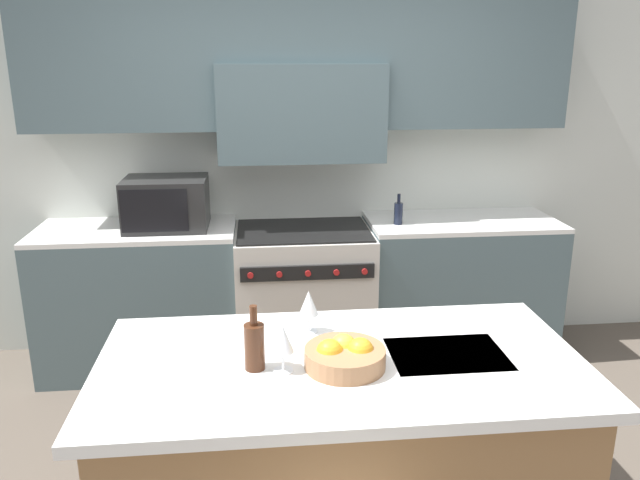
{
  "coord_description": "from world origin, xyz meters",
  "views": [
    {
      "loc": [
        -0.29,
        -2.18,
        1.99
      ],
      "look_at": [
        0.0,
        0.67,
        1.15
      ],
      "focal_mm": 35.0,
      "sensor_mm": 36.0,
      "label": 1
    }
  ],
  "objects_px": {
    "microwave": "(166,203)",
    "oil_bottle_on_counter": "(398,213)",
    "wine_glass_near": "(283,340)",
    "wine_glass_far": "(309,304)",
    "wine_bottle": "(254,345)",
    "fruit_bowl": "(345,355)",
    "range_stove": "(304,296)"
  },
  "relations": [
    {
      "from": "microwave",
      "to": "fruit_bowl",
      "type": "xyz_separation_m",
      "value": [
        0.87,
        -1.85,
        -0.17
      ]
    },
    {
      "from": "microwave",
      "to": "oil_bottle_on_counter",
      "type": "distance_m",
      "value": 1.48
    },
    {
      "from": "wine_glass_far",
      "to": "fruit_bowl",
      "type": "relative_size",
      "value": 0.61
    },
    {
      "from": "wine_bottle",
      "to": "fruit_bowl",
      "type": "bearing_deg",
      "value": -3.02
    },
    {
      "from": "range_stove",
      "to": "microwave",
      "type": "height_order",
      "value": "microwave"
    },
    {
      "from": "range_stove",
      "to": "wine_glass_near",
      "type": "relative_size",
      "value": 5.05
    },
    {
      "from": "range_stove",
      "to": "fruit_bowl",
      "type": "xyz_separation_m",
      "value": [
        0.01,
        -1.83,
        0.48
      ]
    },
    {
      "from": "microwave",
      "to": "wine_bottle",
      "type": "height_order",
      "value": "microwave"
    },
    {
      "from": "range_stove",
      "to": "fruit_bowl",
      "type": "relative_size",
      "value": 3.07
    },
    {
      "from": "microwave",
      "to": "fruit_bowl",
      "type": "bearing_deg",
      "value": -64.76
    },
    {
      "from": "microwave",
      "to": "oil_bottle_on_counter",
      "type": "xyz_separation_m",
      "value": [
        1.47,
        -0.07,
        -0.08
      ]
    },
    {
      "from": "wine_bottle",
      "to": "oil_bottle_on_counter",
      "type": "relative_size",
      "value": 1.23
    },
    {
      "from": "range_stove",
      "to": "wine_glass_far",
      "type": "relative_size",
      "value": 5.05
    },
    {
      "from": "fruit_bowl",
      "to": "oil_bottle_on_counter",
      "type": "bearing_deg",
      "value": 71.37
    },
    {
      "from": "microwave",
      "to": "wine_glass_near",
      "type": "distance_m",
      "value": 1.98
    },
    {
      "from": "wine_glass_far",
      "to": "microwave",
      "type": "bearing_deg",
      "value": 116.47
    },
    {
      "from": "range_stove",
      "to": "wine_glass_far",
      "type": "xyz_separation_m",
      "value": [
        -0.09,
        -1.52,
        0.56
      ]
    },
    {
      "from": "wine_glass_near",
      "to": "wine_glass_far",
      "type": "xyz_separation_m",
      "value": [
        0.12,
        0.33,
        0.0
      ]
    },
    {
      "from": "wine_glass_near",
      "to": "range_stove",
      "type": "bearing_deg",
      "value": 83.38
    },
    {
      "from": "wine_bottle",
      "to": "wine_glass_far",
      "type": "distance_m",
      "value": 0.37
    },
    {
      "from": "range_stove",
      "to": "wine_glass_far",
      "type": "distance_m",
      "value": 1.62
    },
    {
      "from": "wine_glass_near",
      "to": "fruit_bowl",
      "type": "bearing_deg",
      "value": 3.92
    },
    {
      "from": "range_stove",
      "to": "oil_bottle_on_counter",
      "type": "height_order",
      "value": "oil_bottle_on_counter"
    },
    {
      "from": "wine_glass_near",
      "to": "wine_glass_far",
      "type": "bearing_deg",
      "value": 69.77
    },
    {
      "from": "microwave",
      "to": "oil_bottle_on_counter",
      "type": "bearing_deg",
      "value": -2.64
    },
    {
      "from": "range_stove",
      "to": "wine_bottle",
      "type": "bearing_deg",
      "value": -99.89
    },
    {
      "from": "wine_bottle",
      "to": "oil_bottle_on_counter",
      "type": "bearing_deg",
      "value": 62.24
    },
    {
      "from": "wine_glass_far",
      "to": "fruit_bowl",
      "type": "height_order",
      "value": "wine_glass_far"
    },
    {
      "from": "wine_glass_near",
      "to": "oil_bottle_on_counter",
      "type": "xyz_separation_m",
      "value": [
        0.83,
        1.8,
        0.0
      ]
    },
    {
      "from": "fruit_bowl",
      "to": "range_stove",
      "type": "bearing_deg",
      "value": 90.37
    },
    {
      "from": "wine_bottle",
      "to": "fruit_bowl",
      "type": "distance_m",
      "value": 0.33
    },
    {
      "from": "microwave",
      "to": "wine_glass_far",
      "type": "distance_m",
      "value": 1.72
    }
  ]
}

